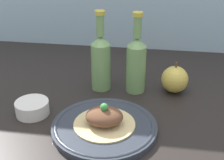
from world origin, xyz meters
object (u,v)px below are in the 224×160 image
at_px(plate, 104,126).
at_px(apple, 175,79).
at_px(plated_food, 104,118).
at_px(cider_bottle_left, 101,60).
at_px(dipping_bowl, 32,108).
at_px(cider_bottle_right, 136,62).

xyz_separation_m(plate, apple, (0.18, 0.24, 0.03)).
bearing_deg(plated_food, apple, 52.43).
height_order(plate, plated_food, plated_food).
distance_m(cider_bottle_left, dipping_bowl, 0.26).
distance_m(cider_bottle_right, dipping_bowl, 0.34).
height_order(plate, dipping_bowl, dipping_bowl).
bearing_deg(dipping_bowl, cider_bottle_right, 33.43).
height_order(apple, dipping_bowl, apple).
bearing_deg(dipping_bowl, plate, -12.05).
distance_m(plated_food, apple, 0.30).
relative_size(cider_bottle_right, apple, 2.52).
xyz_separation_m(cider_bottle_right, apple, (0.12, 0.01, -0.06)).
xyz_separation_m(plated_food, cider_bottle_right, (0.06, 0.23, 0.06)).
distance_m(plate, plated_food, 0.03).
distance_m(apple, dipping_bowl, 0.44).
distance_m(plated_food, cider_bottle_right, 0.24).
distance_m(plate, apple, 0.30).
bearing_deg(plated_food, plate, 104.04).
bearing_deg(cider_bottle_right, plated_food, -105.09).
bearing_deg(cider_bottle_left, plated_food, -77.59).
distance_m(plate, cider_bottle_right, 0.25).
distance_m(plated_food, dipping_bowl, 0.22).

